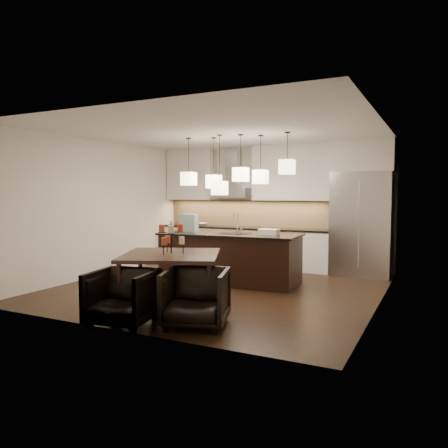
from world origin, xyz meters
The scene contains 37 objects.
floor centered at (0.00, 0.00, -0.01)m, with size 5.50×5.50×0.02m, color black.
ceiling centered at (0.00, 0.00, 2.81)m, with size 5.50×5.50×0.02m, color white.
wall_back centered at (0.00, 2.76, 1.40)m, with size 5.50×0.02×2.80m, color silver.
wall_front centered at (0.00, -2.76, 1.40)m, with size 5.50×0.02×2.80m, color silver.
wall_left centered at (-2.76, 0.00, 1.40)m, with size 0.02×5.50×2.80m, color silver.
wall_right centered at (2.76, 0.00, 1.40)m, with size 0.02×5.50×2.80m, color silver.
refrigerator centered at (2.10, 2.38, 1.07)m, with size 1.20×0.72×2.15m, color #B7B7BA.
fridge_panel centered at (2.10, 2.38, 2.47)m, with size 1.26×0.72×0.65m, color silver.
lower_cabinets centered at (-0.62, 2.43, 0.44)m, with size 4.21×0.62×0.88m, color silver.
countertop centered at (-0.62, 2.43, 0.90)m, with size 4.21×0.66×0.04m, color black.
backsplash centered at (-0.62, 2.73, 1.24)m, with size 4.21×0.02×0.63m, color tan.
upper_cab_left centered at (-2.10, 2.57, 2.17)m, with size 1.25×0.35×1.25m, color silver.
upper_cab_right centered at (0.55, 2.57, 2.17)m, with size 1.86×0.35×1.25m, color silver.
hood_canopy centered at (-0.93, 2.48, 1.72)m, with size 0.90×0.52×0.24m, color #B7B7BA.
hood_chimney centered at (-0.93, 2.59, 2.32)m, with size 0.30×0.28×0.96m, color #B7B7BA.
fruit_bowl centered at (-1.70, 2.38, 0.95)m, with size 0.26×0.26×0.06m, color silver.
island_body centered at (-0.04, 0.55, 0.45)m, with size 2.58×1.03×0.91m, color black.
island_top centered at (-0.04, 0.55, 0.93)m, with size 2.66×1.12×0.04m, color black.
faucet centered at (0.05, 0.66, 1.15)m, with size 0.10×0.25×0.39m, color silver, non-canonical shape.
tote_bag centered at (-0.93, 0.49, 1.13)m, with size 0.35×0.19×0.35m, color #225441.
food_container centered at (0.73, 0.60, 1.00)m, with size 0.35×0.25×0.10m, color silver.
dining_table centered at (0.02, -1.59, 0.41)m, with size 1.38×1.38×0.83m, color black, non-canonical shape.
candelabra centered at (0.02, -1.59, 1.07)m, with size 0.40×0.40×0.49m, color black, non-canonical shape.
candle_a centered at (0.16, -1.52, 1.02)m, with size 0.08×0.08×0.11m, color beige.
candle_b centered at (-0.10, -1.50, 1.02)m, with size 0.08×0.08×0.11m, color red.
candle_c centered at (0.00, -1.74, 1.02)m, with size 0.08×0.08×0.11m, color #A14025.
candle_d centered at (0.09, -1.45, 1.20)m, with size 0.08×0.08×0.11m, color red.
candle_e centered at (-0.12, -1.62, 1.20)m, with size 0.08×0.08×0.11m, color #A14025.
candle_f centered at (0.10, -1.71, 1.20)m, with size 0.08×0.08×0.11m, color beige.
armchair_left centered at (-0.11, -2.55, 0.37)m, with size 0.78×0.80×0.73m, color black.
armchair_right centered at (0.77, -2.16, 0.37)m, with size 0.80×0.82×0.75m, color black.
pendant_a centered at (-0.92, 0.49, 2.00)m, with size 0.24×0.24×0.26m, color #F1E5C1.
pendant_b centered at (-0.45, 0.66, 1.94)m, with size 0.24×0.24×0.26m, color #F1E5C1.
pendant_c centered at (0.20, 0.49, 2.06)m, with size 0.24×0.24×0.26m, color #F1E5C1.
pendant_d centered at (0.50, 0.73, 2.02)m, with size 0.24×0.24×0.26m, color #F1E5C1.
pendant_e centered at (1.08, 0.57, 2.18)m, with size 0.24×0.24×0.26m, color #F1E5C1.
pendant_f centered at (-0.17, 0.35, 1.81)m, with size 0.24×0.24×0.26m, color #F1E5C1.
Camera 1 is at (3.56, -6.95, 1.72)m, focal length 35.00 mm.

